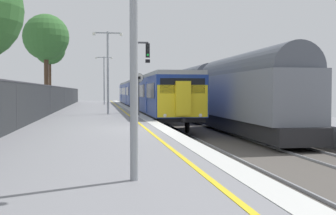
{
  "coord_description": "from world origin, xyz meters",
  "views": [
    {
      "loc": [
        -2.23,
        -17.51,
        1.52
      ],
      "look_at": [
        1.39,
        5.04,
        0.67
      ],
      "focal_mm": 45.9,
      "sensor_mm": 36.0,
      "label": 1
    }
  ],
  "objects_px": {
    "commuter_train_at_platform": "(143,94)",
    "background_tree_right": "(47,38)",
    "signal_gantry": "(140,69)",
    "background_tree_centre": "(50,50)",
    "platform_lamp_mid": "(108,65)",
    "platform_lamp_near": "(134,0)",
    "platform_lamp_far": "(104,76)",
    "speed_limit_sign": "(139,89)",
    "freight_train_adjacent_track": "(192,91)"
  },
  "relations": [
    {
      "from": "platform_lamp_near",
      "to": "background_tree_right",
      "type": "height_order",
      "value": "background_tree_right"
    },
    {
      "from": "signal_gantry",
      "to": "background_tree_centre",
      "type": "distance_m",
      "value": 24.96
    },
    {
      "from": "freight_train_adjacent_track",
      "to": "platform_lamp_mid",
      "type": "height_order",
      "value": "platform_lamp_mid"
    },
    {
      "from": "platform_lamp_near",
      "to": "platform_lamp_far",
      "type": "xyz_separation_m",
      "value": [
        0.0,
        43.29,
        0.24
      ]
    },
    {
      "from": "platform_lamp_near",
      "to": "platform_lamp_far",
      "type": "distance_m",
      "value": 43.29
    },
    {
      "from": "speed_limit_sign",
      "to": "platform_lamp_near",
      "type": "xyz_separation_m",
      "value": [
        -1.9,
        -19.83,
        1.36
      ]
    },
    {
      "from": "platform_lamp_near",
      "to": "background_tree_centre",
      "type": "height_order",
      "value": "background_tree_centre"
    },
    {
      "from": "platform_lamp_far",
      "to": "background_tree_centre",
      "type": "bearing_deg",
      "value": 154.41
    },
    {
      "from": "platform_lamp_far",
      "to": "background_tree_centre",
      "type": "xyz_separation_m",
      "value": [
        -6.38,
        3.06,
        3.24
      ]
    },
    {
      "from": "speed_limit_sign",
      "to": "platform_lamp_mid",
      "type": "height_order",
      "value": "platform_lamp_mid"
    },
    {
      "from": "platform_lamp_near",
      "to": "background_tree_centre",
      "type": "distance_m",
      "value": 46.91
    },
    {
      "from": "platform_lamp_mid",
      "to": "background_tree_right",
      "type": "relative_size",
      "value": 0.65
    },
    {
      "from": "commuter_train_at_platform",
      "to": "signal_gantry",
      "type": "bearing_deg",
      "value": -97.16
    },
    {
      "from": "platform_lamp_near",
      "to": "background_tree_right",
      "type": "bearing_deg",
      "value": 99.06
    },
    {
      "from": "commuter_train_at_platform",
      "to": "background_tree_centre",
      "type": "xyz_separation_m",
      "value": [
        -10.12,
        11.43,
        5.28
      ]
    },
    {
      "from": "platform_lamp_mid",
      "to": "signal_gantry",
      "type": "bearing_deg",
      "value": 34.16
    },
    {
      "from": "signal_gantry",
      "to": "background_tree_right",
      "type": "relative_size",
      "value": 0.6
    },
    {
      "from": "signal_gantry",
      "to": "platform_lamp_mid",
      "type": "height_order",
      "value": "platform_lamp_mid"
    },
    {
      "from": "signal_gantry",
      "to": "background_tree_right",
      "type": "height_order",
      "value": "background_tree_right"
    },
    {
      "from": "freight_train_adjacent_track",
      "to": "background_tree_right",
      "type": "xyz_separation_m",
      "value": [
        -12.93,
        1.6,
        4.75
      ]
    },
    {
      "from": "platform_lamp_mid",
      "to": "background_tree_centre",
      "type": "xyz_separation_m",
      "value": [
        -6.38,
        24.7,
        3.28
      ]
    },
    {
      "from": "platform_lamp_far",
      "to": "signal_gantry",
      "type": "bearing_deg",
      "value": -83.56
    },
    {
      "from": "platform_lamp_near",
      "to": "background_tree_right",
      "type": "relative_size",
      "value": 0.61
    },
    {
      "from": "speed_limit_sign",
      "to": "platform_lamp_near",
      "type": "distance_m",
      "value": 19.97
    },
    {
      "from": "freight_train_adjacent_track",
      "to": "background_tree_centre",
      "type": "height_order",
      "value": "background_tree_centre"
    },
    {
      "from": "background_tree_centre",
      "to": "platform_lamp_mid",
      "type": "bearing_deg",
      "value": -75.52
    },
    {
      "from": "commuter_train_at_platform",
      "to": "platform_lamp_near",
      "type": "distance_m",
      "value": 35.17
    },
    {
      "from": "commuter_train_at_platform",
      "to": "platform_lamp_mid",
      "type": "distance_m",
      "value": 13.94
    },
    {
      "from": "commuter_train_at_platform",
      "to": "speed_limit_sign",
      "type": "relative_size",
      "value": 15.21
    },
    {
      "from": "signal_gantry",
      "to": "background_tree_right",
      "type": "distance_m",
      "value": 12.36
    },
    {
      "from": "commuter_train_at_platform",
      "to": "platform_lamp_far",
      "type": "xyz_separation_m",
      "value": [
        -3.74,
        8.37,
        2.04
      ]
    },
    {
      "from": "platform_lamp_near",
      "to": "platform_lamp_mid",
      "type": "height_order",
      "value": "platform_lamp_mid"
    },
    {
      "from": "speed_limit_sign",
      "to": "platform_lamp_mid",
      "type": "distance_m",
      "value": 3.05
    },
    {
      "from": "freight_train_adjacent_track",
      "to": "background_tree_centre",
      "type": "distance_m",
      "value": 21.5
    },
    {
      "from": "background_tree_right",
      "to": "platform_lamp_mid",
      "type": "bearing_deg",
      "value": -64.53
    },
    {
      "from": "signal_gantry",
      "to": "speed_limit_sign",
      "type": "relative_size",
      "value": 1.88
    },
    {
      "from": "signal_gantry",
      "to": "platform_lamp_mid",
      "type": "bearing_deg",
      "value": -145.84
    },
    {
      "from": "freight_train_adjacent_track",
      "to": "platform_lamp_near",
      "type": "relative_size",
      "value": 8.54
    },
    {
      "from": "commuter_train_at_platform",
      "to": "background_tree_right",
      "type": "bearing_deg",
      "value": -165.01
    },
    {
      "from": "commuter_train_at_platform",
      "to": "background_tree_right",
      "type": "height_order",
      "value": "background_tree_right"
    },
    {
      "from": "signal_gantry",
      "to": "platform_lamp_near",
      "type": "height_order",
      "value": "platform_lamp_near"
    },
    {
      "from": "platform_lamp_near",
      "to": "commuter_train_at_platform",
      "type": "bearing_deg",
      "value": 83.88
    },
    {
      "from": "signal_gantry",
      "to": "platform_lamp_far",
      "type": "height_order",
      "value": "platform_lamp_far"
    },
    {
      "from": "freight_train_adjacent_track",
      "to": "platform_lamp_mid",
      "type": "distance_m",
      "value": 12.22
    },
    {
      "from": "platform_lamp_mid",
      "to": "platform_lamp_far",
      "type": "xyz_separation_m",
      "value": [
        -0.0,
        21.65,
        0.04
      ]
    },
    {
      "from": "platform_lamp_mid",
      "to": "platform_lamp_far",
      "type": "distance_m",
      "value": 21.65
    },
    {
      "from": "commuter_train_at_platform",
      "to": "platform_lamp_near",
      "type": "xyz_separation_m",
      "value": [
        -3.74,
        -34.92,
        1.8
      ]
    },
    {
      "from": "freight_train_adjacent_track",
      "to": "speed_limit_sign",
      "type": "distance_m",
      "value": 12.55
    },
    {
      "from": "platform_lamp_mid",
      "to": "background_tree_centre",
      "type": "height_order",
      "value": "background_tree_centre"
    },
    {
      "from": "platform_lamp_near",
      "to": "platform_lamp_far",
      "type": "bearing_deg",
      "value": 90.0
    }
  ]
}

